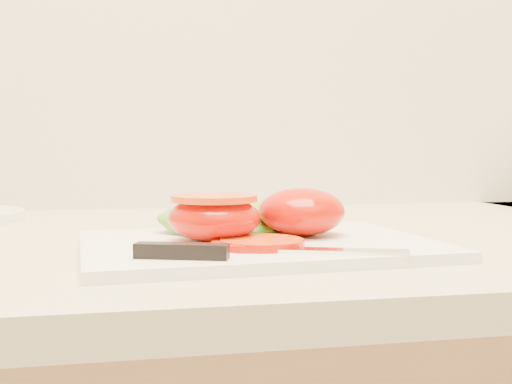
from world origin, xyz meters
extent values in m
cube|color=beige|center=(0.00, 1.68, 0.92)|extent=(3.92, 0.65, 0.03)
cube|color=white|center=(-0.33, 1.55, 0.94)|extent=(0.34, 0.26, 0.01)
ellipsoid|color=#D50B00|center=(-0.28, 1.58, 0.96)|extent=(0.09, 0.09, 0.05)
ellipsoid|color=#D50B00|center=(-0.37, 1.56, 0.96)|extent=(0.09, 0.09, 0.04)
cylinder|color=red|center=(-0.37, 1.56, 0.98)|extent=(0.08, 0.08, 0.01)
cylinder|color=orange|center=(-0.33, 1.51, 0.94)|extent=(0.07, 0.07, 0.01)
cylinder|color=orange|center=(-0.34, 1.51, 0.94)|extent=(0.06, 0.06, 0.01)
ellipsoid|color=#519728|center=(-0.34, 1.62, 0.95)|extent=(0.16, 0.11, 0.03)
ellipsoid|color=#519728|center=(-0.30, 1.63, 0.95)|extent=(0.14, 0.14, 0.03)
cube|color=silver|center=(-0.29, 1.48, 0.94)|extent=(0.15, 0.07, 0.00)
cube|color=black|center=(-0.41, 1.47, 0.95)|extent=(0.08, 0.04, 0.01)
camera|label=1|loc=(-0.45, 0.97, 1.03)|focal=45.00mm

